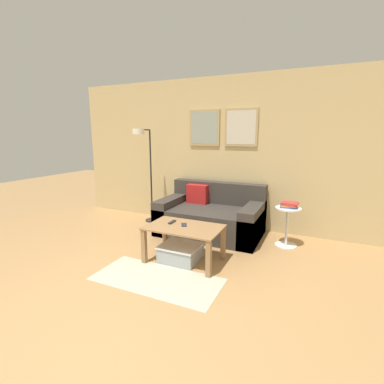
% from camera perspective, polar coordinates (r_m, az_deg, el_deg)
% --- Properties ---
extents(ground_plane, '(16.00, 16.00, 0.00)m').
position_cam_1_polar(ground_plane, '(2.75, -20.56, -24.77)').
color(ground_plane, tan).
extents(wall_back, '(5.60, 0.09, 2.55)m').
position_cam_1_polar(wall_back, '(4.91, 5.02, 8.01)').
color(wall_back, tan).
rests_on(wall_back, ground_plane).
extents(area_rug, '(1.46, 0.67, 0.01)m').
position_cam_1_polar(area_rug, '(3.31, -7.23, -17.29)').
color(area_rug, '#B2B79E').
rests_on(area_rug, ground_plane).
extents(couch, '(1.62, 0.99, 0.80)m').
position_cam_1_polar(couch, '(4.57, 3.88, -5.06)').
color(couch, '#38332D').
rests_on(couch, ground_plane).
extents(coffee_table, '(0.95, 0.60, 0.46)m').
position_cam_1_polar(coffee_table, '(3.56, -1.62, -8.40)').
color(coffee_table, '#997047').
rests_on(coffee_table, ground_plane).
extents(storage_bin, '(0.50, 0.44, 0.21)m').
position_cam_1_polar(storage_bin, '(3.68, -2.34, -12.27)').
color(storage_bin, '#9EA3A8').
rests_on(storage_bin, ground_plane).
extents(floor_lamp, '(0.26, 0.57, 1.69)m').
position_cam_1_polar(floor_lamp, '(4.96, -9.70, 6.13)').
color(floor_lamp, black).
rests_on(floor_lamp, ground_plane).
extents(side_table, '(0.36, 0.36, 0.58)m').
position_cam_1_polar(side_table, '(4.26, 18.94, -6.06)').
color(side_table, white).
rests_on(side_table, ground_plane).
extents(book_stack, '(0.26, 0.20, 0.08)m').
position_cam_1_polar(book_stack, '(4.21, 19.32, -2.50)').
color(book_stack, '#335199').
rests_on(book_stack, side_table).
extents(remote_control, '(0.04, 0.15, 0.02)m').
position_cam_1_polar(remote_control, '(3.68, -4.10, -6.16)').
color(remote_control, '#232328').
rests_on(remote_control, coffee_table).
extents(cell_phone, '(0.12, 0.15, 0.01)m').
position_cam_1_polar(cell_phone, '(3.58, -1.65, -6.74)').
color(cell_phone, '#1E2338').
rests_on(cell_phone, coffee_table).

